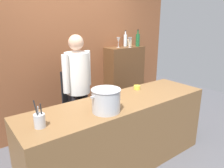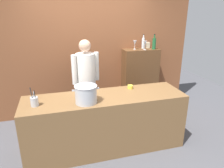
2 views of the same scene
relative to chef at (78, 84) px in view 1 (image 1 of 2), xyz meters
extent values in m
plane|color=#4C4C51|center=(0.17, -0.75, -0.96)|extent=(8.00, 8.00, 0.00)
cube|color=brown|center=(0.17, 0.65, 0.54)|extent=(4.40, 0.10, 3.00)
cube|color=brown|center=(0.17, -0.75, -0.51)|extent=(2.46, 0.70, 0.90)
cube|color=brown|center=(1.25, 0.44, -0.29)|extent=(0.76, 0.32, 1.36)
cylinder|color=black|center=(0.10, 0.03, -0.54)|extent=(0.14, 0.14, 0.84)
cylinder|color=black|center=(-0.09, -0.04, -0.54)|extent=(0.14, 0.14, 0.84)
cylinder|color=white|center=(0.00, 0.00, 0.17)|extent=(0.34, 0.34, 0.58)
cube|color=black|center=(-0.05, 0.17, -0.07)|extent=(0.29, 0.11, 0.52)
cylinder|color=white|center=(0.21, 0.06, 0.19)|extent=(0.09, 0.09, 0.52)
cylinder|color=white|center=(-0.21, -0.07, 0.19)|extent=(0.09, 0.09, 0.52)
sphere|color=tan|center=(0.00, 0.00, 0.59)|extent=(0.21, 0.21, 0.21)
cylinder|color=#B7BABF|center=(-0.14, -0.90, 0.06)|extent=(0.31, 0.31, 0.24)
cylinder|color=#B7BABF|center=(-0.14, -0.90, 0.18)|extent=(0.32, 0.32, 0.01)
cube|color=#B7BABF|center=(-0.31, -0.90, 0.14)|extent=(0.04, 0.02, 0.02)
cube|color=#B7BABF|center=(0.03, -0.90, 0.14)|extent=(0.04, 0.02, 0.02)
cylinder|color=#B7BABF|center=(-0.83, -0.82, 0.00)|extent=(0.10, 0.10, 0.13)
cylinder|color=#B7BABF|center=(-0.84, -0.80, 0.05)|extent=(0.03, 0.02, 0.18)
cylinder|color=#262626|center=(-0.85, -0.83, 0.08)|extent=(0.04, 0.05, 0.25)
cylinder|color=#262626|center=(-0.81, -0.83, 0.06)|extent=(0.02, 0.04, 0.22)
cylinder|color=yellow|center=(0.65, -0.54, -0.04)|extent=(0.09, 0.09, 0.06)
cylinder|color=#1E592D|center=(1.49, 0.35, 0.51)|extent=(0.07, 0.07, 0.23)
cylinder|color=#1E592D|center=(1.49, 0.35, 0.66)|extent=(0.03, 0.03, 0.07)
cylinder|color=black|center=(1.49, 0.35, 0.70)|extent=(0.03, 0.03, 0.01)
cylinder|color=silver|center=(1.32, 0.50, 0.50)|extent=(0.06, 0.06, 0.22)
cylinder|color=silver|center=(1.32, 0.50, 0.64)|extent=(0.02, 0.02, 0.06)
cylinder|color=black|center=(1.32, 0.50, 0.68)|extent=(0.03, 0.03, 0.01)
cylinder|color=silver|center=(1.28, 0.34, 0.40)|extent=(0.06, 0.06, 0.01)
cylinder|color=silver|center=(1.28, 0.34, 0.44)|extent=(0.01, 0.01, 0.08)
cone|color=silver|center=(1.28, 0.34, 0.53)|extent=(0.08, 0.08, 0.10)
cylinder|color=silver|center=(1.10, 0.45, 0.40)|extent=(0.06, 0.06, 0.01)
cylinder|color=silver|center=(1.10, 0.45, 0.44)|extent=(0.01, 0.01, 0.08)
cone|color=silver|center=(1.10, 0.45, 0.53)|extent=(0.08, 0.08, 0.10)
cube|color=beige|center=(1.43, 0.53, 0.45)|extent=(0.08, 0.08, 0.12)
camera|label=1|loc=(-1.39, -2.64, 0.89)|focal=34.55mm
camera|label=2|loc=(-0.52, -3.59, 1.18)|focal=33.58mm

